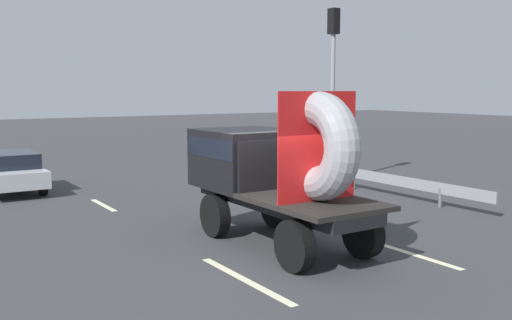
% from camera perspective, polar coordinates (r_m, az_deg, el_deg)
% --- Properties ---
extents(ground_plane, '(120.00, 120.00, 0.00)m').
position_cam_1_polar(ground_plane, '(12.21, 3.05, -9.02)').
color(ground_plane, '#38383A').
extents(flatbed_truck, '(2.02, 5.00, 3.34)m').
position_cam_1_polar(flatbed_truck, '(12.68, 1.42, -0.54)').
color(flatbed_truck, black).
rests_on(flatbed_truck, ground_plane).
extents(distant_sedan, '(1.74, 4.05, 1.32)m').
position_cam_1_polar(distant_sedan, '(20.66, -23.20, -0.96)').
color(distant_sedan, black).
rests_on(distant_sedan, ground_plane).
extents(traffic_light, '(0.42, 0.36, 6.23)m').
position_cam_1_polar(traffic_light, '(21.19, 7.63, 8.74)').
color(traffic_light, gray).
rests_on(traffic_light, ground_plane).
extents(guardrail, '(0.10, 14.55, 0.71)m').
position_cam_1_polar(guardrail, '(21.18, 6.35, -0.74)').
color(guardrail, gray).
rests_on(guardrail, ground_plane).
extents(lane_dash_left_near, '(0.16, 3.00, 0.01)m').
position_cam_1_polar(lane_dash_left_near, '(10.46, -1.10, -11.76)').
color(lane_dash_left_near, beige).
rests_on(lane_dash_left_near, ground_plane).
extents(lane_dash_left_far, '(0.16, 2.05, 0.01)m').
position_cam_1_polar(lane_dash_left_far, '(17.47, -14.86, -4.33)').
color(lane_dash_left_far, beige).
rests_on(lane_dash_left_far, ground_plane).
extents(lane_dash_right_near, '(0.16, 2.24, 0.01)m').
position_cam_1_polar(lane_dash_right_near, '(12.34, 15.63, -9.08)').
color(lane_dash_right_near, beige).
rests_on(lane_dash_right_near, ground_plane).
extents(lane_dash_right_far, '(0.16, 2.05, 0.01)m').
position_cam_1_polar(lane_dash_right_far, '(18.80, -3.78, -3.32)').
color(lane_dash_right_far, beige).
rests_on(lane_dash_right_far, ground_plane).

